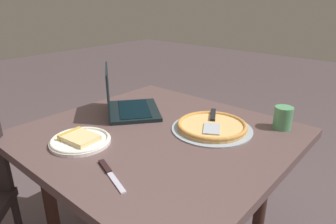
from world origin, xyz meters
name	(u,v)px	position (x,y,z in m)	size (l,w,h in m)	color
dining_table	(158,149)	(0.00, 0.00, 0.63)	(1.08, 1.03, 0.72)	brown
laptop	(126,104)	(0.28, -0.07, 0.76)	(0.40, 0.39, 0.24)	black
pizza_plate	(80,140)	(0.17, 0.28, 0.73)	(0.24, 0.24, 0.04)	white
pizza_tray	(212,126)	(-0.16, -0.18, 0.73)	(0.36, 0.36, 0.04)	#93A2AE
table_knife	(109,172)	(-0.09, 0.35, 0.72)	(0.21, 0.09, 0.01)	#B6B5C6
drink_cup	(283,117)	(-0.39, -0.40, 0.77)	(0.08, 0.08, 0.10)	#509562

